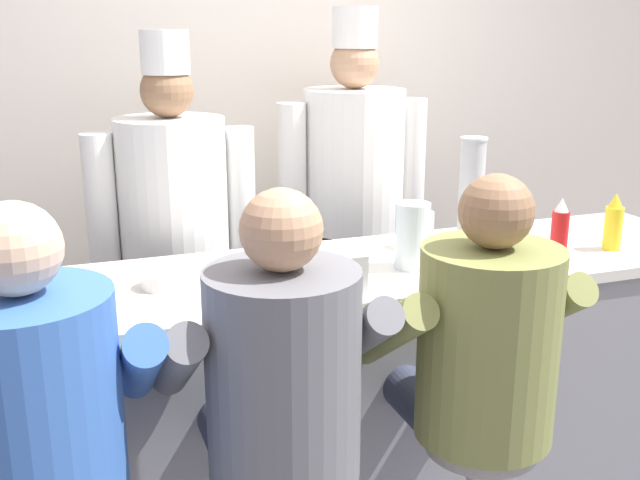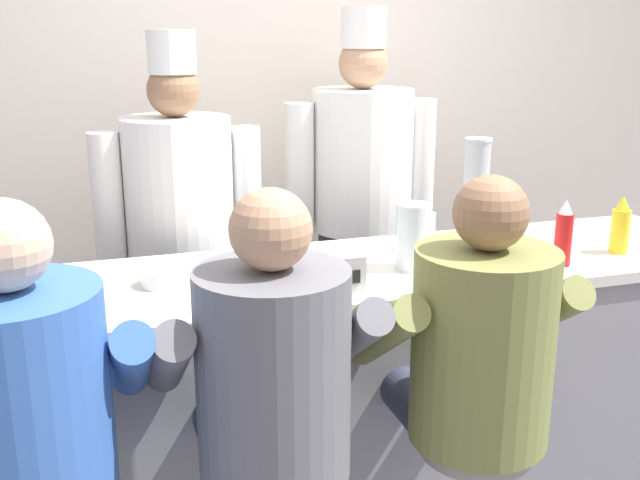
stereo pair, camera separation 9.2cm
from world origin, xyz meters
The scene contains 16 objects.
wall_back centered at (0.00, 1.63, 1.35)m, with size 10.00×0.06×2.70m.
diner_counter centered at (0.00, 0.35, 0.48)m, with size 2.86×0.70×0.97m.
ketchup_bottle_red centered at (0.68, 0.15, 1.08)m, with size 0.06×0.06×0.24m.
mustard_bottle_yellow centered at (0.97, 0.22, 1.07)m, with size 0.07×0.07×0.22m.
hot_sauce_bottle_orange centered at (0.52, 0.30, 1.03)m, with size 0.03×0.03×0.12m.
water_pitcher_clear centered at (0.16, 0.27, 1.08)m, with size 0.14×0.12×0.23m.
breakfast_plate centered at (-1.01, 0.30, 0.98)m, with size 0.26×0.26×0.05m.
cereal_bowl centered at (-0.70, 0.36, 0.99)m, with size 0.14×0.14×0.05m.
coffee_mug_blue centered at (-0.27, 0.45, 1.01)m, with size 0.13×0.08×0.09m.
cup_stack_steel centered at (0.48, 0.43, 1.18)m, with size 0.10×0.10×0.42m.
napkin_dispenser_chrome centered at (-0.14, 0.11, 1.03)m, with size 0.11×0.07×0.12m.
diner_seated_blue centered at (-1.09, -0.27, 0.88)m, with size 0.62×0.61×1.43m.
diner_seated_grey centered at (-0.49, -0.27, 0.88)m, with size 0.61×0.60×1.41m.
diner_seated_olive centered at (0.12, -0.27, 0.88)m, with size 0.60×0.60×1.41m.
cook_in_whites_near centered at (-0.55, 1.04, 0.97)m, with size 0.69×0.44×1.77m.
cook_in_whites_far centered at (0.32, 1.21, 1.03)m, with size 0.73×0.47×1.87m.
Camera 1 is at (-0.98, -1.98, 1.78)m, focal length 42.00 mm.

